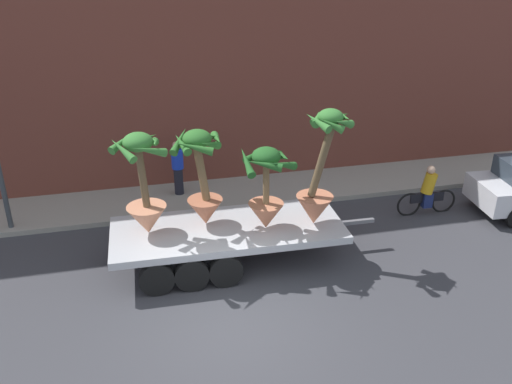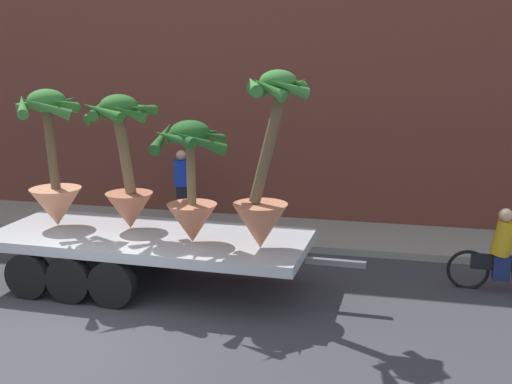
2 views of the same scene
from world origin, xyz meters
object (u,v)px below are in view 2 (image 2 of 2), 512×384
potted_palm_middle (191,184)px  potted_palm_extra (125,164)px  potted_palm_rear (266,178)px  pedestrian_near_gate (182,184)px  flatbed_trailer (136,245)px  potted_palm_front (53,169)px  cyclist (502,255)px

potted_palm_middle → potted_palm_extra: size_ratio=0.85×
potted_palm_rear → pedestrian_near_gate: (-2.99, 4.23, -1.12)m
potted_palm_rear → potted_palm_middle: potted_palm_rear is taller
flatbed_trailer → potted_palm_front: (-1.65, 0.15, 1.29)m
flatbed_trailer → potted_palm_middle: 1.71m
potted_palm_rear → potted_palm_middle: 1.31m
potted_palm_front → pedestrian_near_gate: bearing=73.5°
potted_palm_middle → potted_palm_front: size_ratio=0.82×
potted_palm_rear → cyclist: potted_palm_rear is taller
flatbed_trailer → cyclist: bearing=10.7°
flatbed_trailer → potted_palm_front: bearing=175.0°
potted_palm_rear → potted_palm_middle: bearing=177.5°
flatbed_trailer → potted_palm_extra: bearing=135.1°
potted_palm_middle → pedestrian_near_gate: potted_palm_middle is taller
flatbed_trailer → potted_palm_extra: 1.48m
potted_palm_rear → potted_palm_front: size_ratio=1.15×
flatbed_trailer → potted_palm_middle: potted_palm_middle is taller
potted_palm_rear → pedestrian_near_gate: 5.30m
cyclist → potted_palm_front: bearing=-172.5°
flatbed_trailer → potted_palm_rear: potted_palm_rear is taller
pedestrian_near_gate → flatbed_trailer: bearing=-82.1°
potted_palm_rear → cyclist: bearing=21.3°
cyclist → pedestrian_near_gate: size_ratio=1.08×
potted_palm_extra → pedestrian_near_gate: 3.81m
potted_palm_front → flatbed_trailer: bearing=-5.0°
potted_palm_extra → cyclist: potted_palm_extra is taller
flatbed_trailer → cyclist: 6.48m
potted_palm_middle → pedestrian_near_gate: bearing=112.1°
potted_palm_rear → potted_palm_front: (-4.10, 0.47, -0.11)m
potted_palm_rear → flatbed_trailer: bearing=172.4°
potted_palm_front → pedestrian_near_gate: 4.05m
potted_palm_extra → cyclist: size_ratio=1.32×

